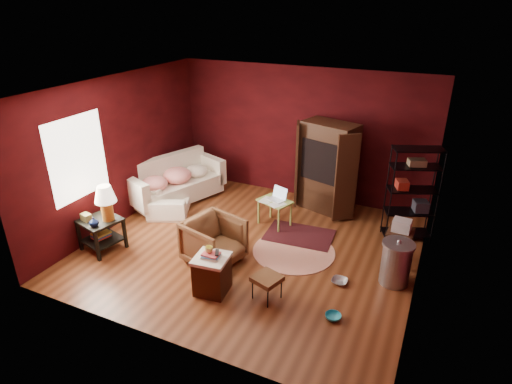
# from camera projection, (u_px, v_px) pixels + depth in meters

# --- Properties ---
(room) EXTENTS (5.54, 5.04, 2.84)m
(room) POSITION_uv_depth(u_px,v_px,m) (248.00, 174.00, 6.99)
(room) COLOR brown
(room) RESTS_ON ground
(sofa) EXTENTS (1.34, 2.05, 0.78)m
(sofa) POSITION_uv_depth(u_px,v_px,m) (174.00, 185.00, 9.14)
(sofa) COLOR white
(sofa) RESTS_ON ground
(armchair) EXTENTS (0.96, 0.99, 0.85)m
(armchair) POSITION_uv_depth(u_px,v_px,m) (214.00, 239.00, 7.01)
(armchair) COLOR black
(armchair) RESTS_ON ground
(pet_bowl_steel) EXTENTS (0.25, 0.07, 0.25)m
(pet_bowl_steel) POSITION_uv_depth(u_px,v_px,m) (340.00, 276.00, 6.58)
(pet_bowl_steel) COLOR #B2B4B9
(pet_bowl_steel) RESTS_ON ground
(pet_bowl_turquoise) EXTENTS (0.23, 0.10, 0.22)m
(pet_bowl_turquoise) POSITION_uv_depth(u_px,v_px,m) (334.00, 312.00, 5.85)
(pet_bowl_turquoise) COLOR #2AABC4
(pet_bowl_turquoise) RESTS_ON ground
(vase) EXTENTS (0.21, 0.21, 0.16)m
(vase) POSITION_uv_depth(u_px,v_px,m) (94.00, 222.00, 7.07)
(vase) COLOR #0B173B
(vase) RESTS_ON side_table
(mug) EXTENTS (0.15, 0.13, 0.12)m
(mug) POSITION_uv_depth(u_px,v_px,m) (209.00, 249.00, 6.19)
(mug) COLOR #FFF57C
(mug) RESTS_ON hamper
(side_table) EXTENTS (0.73, 0.73, 1.20)m
(side_table) POSITION_uv_depth(u_px,v_px,m) (103.00, 212.00, 7.25)
(side_table) COLOR black
(side_table) RESTS_ON ground
(sofa_cushions) EXTENTS (1.51, 2.26, 0.88)m
(sofa_cushions) POSITION_uv_depth(u_px,v_px,m) (175.00, 182.00, 9.14)
(sofa_cushions) COLOR white
(sofa_cushions) RESTS_ON sofa
(hamper) EXTENTS (0.54, 0.54, 0.69)m
(hamper) POSITION_uv_depth(u_px,v_px,m) (212.00, 274.00, 6.33)
(hamper) COLOR #492210
(hamper) RESTS_ON ground
(footstool) EXTENTS (0.47, 0.47, 0.38)m
(footstool) POSITION_uv_depth(u_px,v_px,m) (267.00, 279.00, 6.17)
(footstool) COLOR black
(footstool) RESTS_ON ground
(rug_round) EXTENTS (1.85, 1.85, 0.01)m
(rug_round) POSITION_uv_depth(u_px,v_px,m) (294.00, 251.00, 7.45)
(rug_round) COLOR beige
(rug_round) RESTS_ON ground
(rug_oriental) EXTENTS (1.29, 0.91, 0.01)m
(rug_oriental) POSITION_uv_depth(u_px,v_px,m) (299.00, 235.00, 7.94)
(rug_oriental) COLOR #53161C
(rug_oriental) RESTS_ON ground
(laptop_desk) EXTENTS (0.72, 0.62, 0.75)m
(laptop_desk) POSITION_uv_depth(u_px,v_px,m) (275.00, 203.00, 8.15)
(laptop_desk) COLOR #ADC85B
(laptop_desk) RESTS_ON ground
(tv_armoire) EXTENTS (1.39, 1.01, 1.84)m
(tv_armoire) POSITION_uv_depth(u_px,v_px,m) (327.00, 166.00, 8.57)
(tv_armoire) COLOR #3B1E11
(tv_armoire) RESTS_ON ground
(wire_shelving) EXTENTS (0.92, 0.66, 1.73)m
(wire_shelving) POSITION_uv_depth(u_px,v_px,m) (413.00, 190.00, 7.51)
(wire_shelving) COLOR black
(wire_shelving) RESTS_ON ground
(small_stand) EXTENTS (0.42, 0.42, 0.80)m
(small_stand) POSITION_uv_depth(u_px,v_px,m) (401.00, 231.00, 6.91)
(small_stand) COLOR #3B1E11
(small_stand) RESTS_ON ground
(trash_can) EXTENTS (0.58, 0.58, 0.76)m
(trash_can) POSITION_uv_depth(u_px,v_px,m) (396.00, 263.00, 6.51)
(trash_can) COLOR #A5A5AD
(trash_can) RESTS_ON ground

